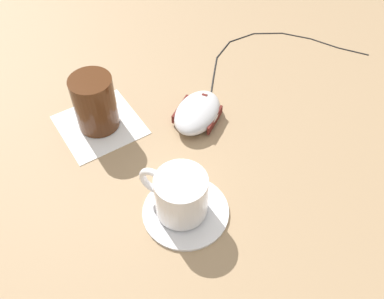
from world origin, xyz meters
name	(u,v)px	position (x,y,z in m)	size (l,w,h in m)	color
ground_plane	(151,148)	(0.00, 0.00, 0.00)	(3.00, 3.00, 0.00)	#9E7F5B
saucer	(186,211)	(0.13, -0.01, 0.00)	(0.12, 0.12, 0.01)	white
coffee_cup	(179,194)	(0.13, -0.01, 0.04)	(0.09, 0.08, 0.07)	white
computer_mouse	(197,112)	(-0.02, 0.10, 0.02)	(0.12, 0.13, 0.03)	silver
mouse_cable	(268,50)	(-0.12, 0.31, 0.00)	(0.17, 0.34, 0.00)	black
napkin_under_glass	(100,125)	(-0.09, -0.05, 0.00)	(0.13, 0.13, 0.00)	white
drinking_glass	(95,103)	(-0.09, -0.05, 0.05)	(0.07, 0.07, 0.09)	#4C2814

